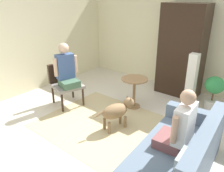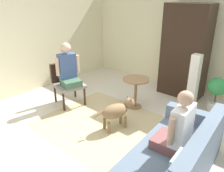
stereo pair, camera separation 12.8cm
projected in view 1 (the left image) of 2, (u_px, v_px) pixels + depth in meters
ground_plane at (113, 128)px, 4.22m from camera, size 6.54×6.54×0.00m
back_wall at (180, 39)px, 5.68m from camera, size 6.05×0.12×2.52m
left_wall at (33, 40)px, 5.57m from camera, size 0.12×5.91×2.52m
area_rug at (117, 129)px, 4.17m from camera, size 2.93×2.01×0.01m
couch at (180, 154)px, 3.11m from camera, size 1.01×1.80×0.82m
armchair at (64, 80)px, 5.02m from camera, size 0.76×0.74×0.90m
person_on_couch at (180, 126)px, 2.94m from camera, size 0.46×0.58×0.86m
person_on_armchair at (66, 69)px, 4.79m from camera, size 0.52×0.52×0.91m
round_end_table at (134, 87)px, 4.84m from camera, size 0.56×0.56×0.67m
dog at (117, 110)px, 4.12m from camera, size 0.41×0.81×0.57m
potted_plant at (214, 89)px, 4.74m from camera, size 0.40×0.40×0.74m
column_lamp at (191, 82)px, 4.75m from camera, size 0.20×0.20×1.21m
armoire_cabinet at (182, 51)px, 5.32m from camera, size 1.00×0.56×2.14m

